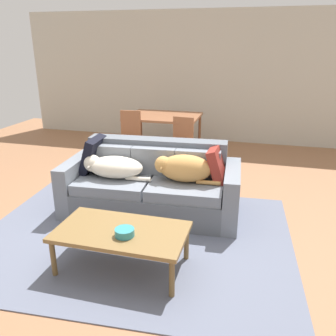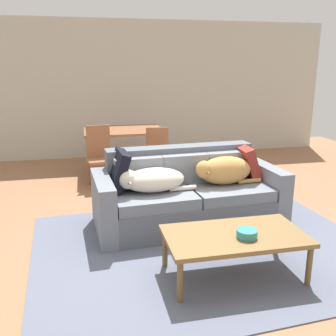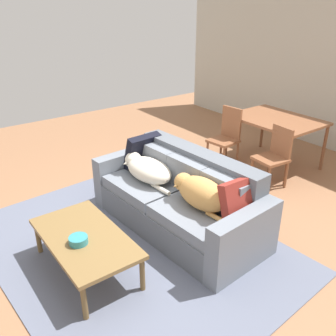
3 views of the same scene
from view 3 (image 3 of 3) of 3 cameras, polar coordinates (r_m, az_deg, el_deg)
The scene contains 12 objects.
ground_plane at distance 4.41m, azimuth -1.51°, elevation -9.63°, with size 10.00×10.00×0.00m, color #996947.
area_rug at distance 4.19m, azimuth -5.82°, elevation -11.78°, with size 3.44×2.62×0.01m, color slate.
couch at distance 4.34m, azimuth 1.92°, elevation -4.94°, with size 2.22×1.08×0.88m.
dog_on_left_cushion at distance 4.47m, azimuth -3.26°, elevation -0.15°, with size 0.87×0.44×0.27m.
dog_on_right_cushion at distance 3.88m, azimuth 4.97°, elevation -3.77°, with size 0.80×0.38×0.33m.
throw_pillow_by_left_arm at distance 4.78m, azimuth -4.01°, elevation 2.56°, with size 0.11×0.46×0.46m, color black.
throw_pillow_by_right_arm at distance 3.75m, azimuth 10.99°, elevation -4.96°, with size 0.11×0.42×0.42m, color maroon.
coffee_table at distance 3.72m, azimuth -12.70°, elevation -10.74°, with size 1.23×0.68×0.41m.
bowl_on_coffee_table at distance 3.60m, azimuth -13.66°, elevation -10.76°, with size 0.18×0.18×0.07m, color teal.
dining_table at distance 6.06m, azimuth 16.36°, elevation 6.76°, with size 1.32×1.00×0.78m.
dining_chair_near_left at distance 5.94m, azimuth 9.03°, elevation 5.06°, with size 0.44×0.44×0.94m.
dining_chair_near_right at distance 5.42m, azimuth 16.12°, elevation 2.05°, with size 0.44×0.44×0.87m.
Camera 3 is at (2.98, -2.07, 2.51)m, focal length 39.50 mm.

